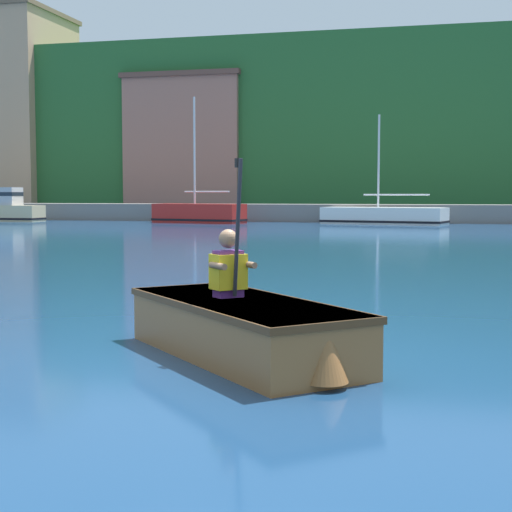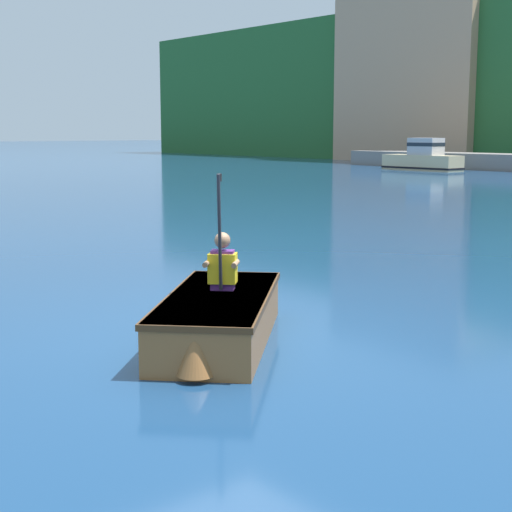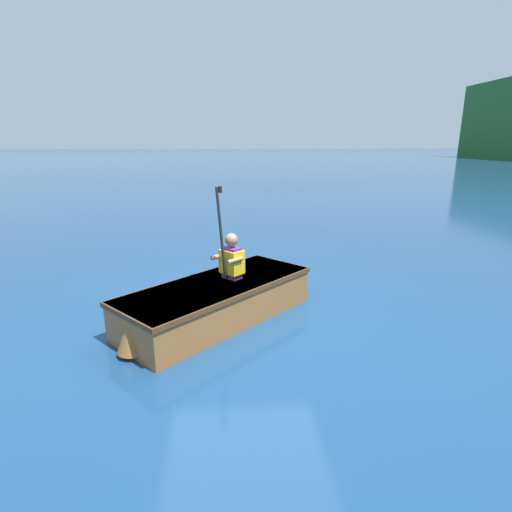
# 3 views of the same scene
# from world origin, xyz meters

# --- Properties ---
(ground_plane) EXTENTS (300.00, 300.00, 0.00)m
(ground_plane) POSITION_xyz_m (0.00, 0.00, 0.00)
(ground_plane) COLOR navy
(shoreline_ridge) EXTENTS (120.00, 20.00, 10.78)m
(shoreline_ridge) POSITION_xyz_m (0.00, 48.34, 5.39)
(shoreline_ridge) COLOR #28602D
(shoreline_ridge) RESTS_ON ground
(waterfront_office_block_center) EXTENTS (7.55, 8.13, 8.76)m
(waterfront_office_block_center) POSITION_xyz_m (-13.84, 41.88, 4.39)
(waterfront_office_block_center) COLOR #9E6B5B
(waterfront_office_block_center) RESTS_ON ground
(marina_dock) EXTENTS (56.79, 2.40, 0.90)m
(marina_dock) POSITION_xyz_m (0.00, 33.32, 0.45)
(marina_dock) COLOR slate
(marina_dock) RESTS_ON ground
(moored_boat_dock_west_inner) EXTENTS (4.90, 2.62, 6.19)m
(moored_boat_dock_west_inner) POSITION_xyz_m (-10.04, 30.09, 0.47)
(moored_boat_dock_west_inner) COLOR red
(moored_boat_dock_west_inner) RESTS_ON ground
(moored_boat_dock_center_near) EXTENTS (4.64, 1.47, 1.78)m
(moored_boat_dock_center_near) POSITION_xyz_m (-20.91, 29.92, 0.64)
(moored_boat_dock_center_near) COLOR #CCB789
(moored_boat_dock_center_near) RESTS_ON ground
(moored_boat_dock_east_inner) EXTENTS (6.12, 3.19, 5.17)m
(moored_boat_dock_east_inner) POSITION_xyz_m (-1.02, 30.72, 0.38)
(moored_boat_dock_east_inner) COLOR white
(moored_boat_dock_east_inner) RESTS_ON ground
(rowboat_foreground) EXTENTS (2.59, 2.66, 0.50)m
(rowboat_foreground) POSITION_xyz_m (0.24, -0.40, 0.28)
(rowboat_foreground) COLOR #935B2D
(rowboat_foreground) RESTS_ON ground
(person_paddler) EXTENTS (0.46, 0.46, 1.23)m
(person_paddler) POSITION_xyz_m (0.03, -0.18, 0.78)
(person_paddler) COLOR #592672
(person_paddler) RESTS_ON rowboat_foreground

